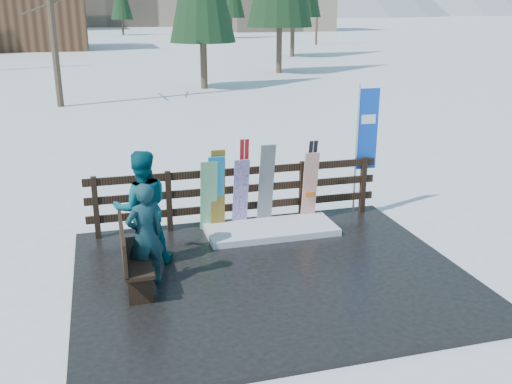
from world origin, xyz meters
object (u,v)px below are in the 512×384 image
object	(u,v)px
snowboard_2	(218,190)
snowboard_4	(266,185)
snowboard_0	(216,193)
person_back	(142,208)
bench	(131,254)
snowboard_3	(241,194)
rental_flag	(365,134)
person_front	(145,235)
snowboard_5	(310,187)
snowboard_1	(209,196)

from	to	relation	value
snowboard_2	snowboard_4	distance (m)	0.92
snowboard_0	snowboard_2	world-z (taller)	snowboard_2
snowboard_4	person_back	size ratio (longest dim) A/B	0.87
snowboard_0	bench	bearing A→B (deg)	-131.93
snowboard_3	rental_flag	world-z (taller)	rental_flag
snowboard_2	snowboard_3	bearing A→B (deg)	0.00
bench	rental_flag	xyz separation A→B (m)	(4.72, 2.11, 1.09)
person_front	person_back	distance (m)	0.84
bench	rental_flag	world-z (taller)	rental_flag
snowboard_3	rental_flag	bearing A→B (deg)	5.94
snowboard_0	snowboard_4	xyz separation A→B (m)	(0.96, 0.00, 0.08)
bench	snowboard_4	distance (m)	3.21
snowboard_3	snowboard_5	distance (m)	1.37
rental_flag	person_front	bearing A→B (deg)	-154.54
snowboard_0	snowboard_2	distance (m)	0.07
bench	snowboard_1	distance (m)	2.40
snowboard_0	snowboard_5	world-z (taller)	snowboard_0
bench	person_front	distance (m)	0.36
bench	snowboard_5	world-z (taller)	snowboard_5
snowboard_0	rental_flag	world-z (taller)	rental_flag
snowboard_3	snowboard_4	size ratio (longest dim) A/B	0.85
bench	snowboard_4	bearing A→B (deg)	35.13
snowboard_5	person_front	xyz separation A→B (m)	(-3.28, -1.87, 0.10)
snowboard_5	rental_flag	size ratio (longest dim) A/B	0.54
snowboard_0	snowboard_5	distance (m)	1.84
snowboard_4	snowboard_3	bearing A→B (deg)	180.00
snowboard_3	rental_flag	size ratio (longest dim) A/B	0.54
snowboard_1	person_front	world-z (taller)	person_front
snowboard_0	person_back	bearing A→B (deg)	-143.42
snowboard_0	snowboard_2	xyz separation A→B (m)	(0.04, 0.00, 0.05)
snowboard_3	snowboard_4	distance (m)	0.51
snowboard_1	snowboard_4	bearing A→B (deg)	0.00
snowboard_3	snowboard_4	bearing A→B (deg)	-0.00
snowboard_0	rental_flag	distance (m)	3.20
rental_flag	person_back	distance (m)	4.71
snowboard_0	snowboard_1	xyz separation A→B (m)	(-0.13, 0.00, -0.04)
snowboard_3	bench	bearing A→B (deg)	-139.10
person_front	person_back	size ratio (longest dim) A/B	0.85
rental_flag	person_back	size ratio (longest dim) A/B	1.39
snowboard_0	snowboard_5	xyz separation A→B (m)	(1.84, 0.00, -0.03)
snowboard_2	snowboard_1	bearing A→B (deg)	180.00
snowboard_2	snowboard_4	xyz separation A→B (m)	(0.92, 0.00, 0.03)
bench	snowboard_1	bearing A→B (deg)	50.40
snowboard_2	snowboard_5	xyz separation A→B (m)	(1.80, 0.00, -0.08)
snowboard_1	snowboard_0	bearing A→B (deg)	0.00
snowboard_4	rental_flag	bearing A→B (deg)	7.31
bench	rental_flag	bearing A→B (deg)	24.10
snowboard_4	rental_flag	size ratio (longest dim) A/B	0.63
snowboard_3	rental_flag	xyz separation A→B (m)	(2.60, 0.27, 0.92)
rental_flag	person_front	world-z (taller)	rental_flag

